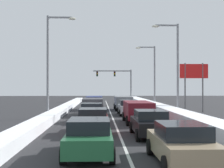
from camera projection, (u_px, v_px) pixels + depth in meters
The scene contains 19 objects.
ground_plane at pixel (113, 119), 26.94m from camera, with size 142.15×142.15×0.00m, color #28282B.
lane_stripe_between_right_lane_and_center_lane at pixel (111, 114), 32.41m from camera, with size 0.14×60.14×0.01m, color silver.
snow_bank_right_shoulder at pixel (161, 109), 32.62m from camera, with size 1.74×60.14×0.90m, color white.
snow_bank_left_shoulder at pixel (60, 111), 32.20m from camera, with size 1.25×60.14×0.64m, color white.
sedan_tan_right_lane_nearest at pixel (181, 143), 11.20m from camera, with size 2.00×4.50×1.51m.
sedan_black_right_lane_second at pixel (150, 123), 17.46m from camera, with size 2.00×4.50×1.51m.
suv_maroon_right_lane_third at pixel (138, 110), 24.01m from camera, with size 2.16×4.90×1.67m.
sedan_silver_right_lane_fourth at pixel (128, 107), 31.11m from camera, with size 2.00×4.50×1.51m.
suv_gray_right_lane_fifth at pixel (123, 102), 37.38m from camera, with size 2.16×4.90×1.67m.
sedan_green_center_lane_nearest at pixel (89, 137), 12.64m from camera, with size 2.00×4.50×1.51m.
sedan_red_center_lane_second at pixel (93, 120), 18.87m from camera, with size 2.00×4.50×1.51m.
sedan_white_center_lane_third at pixel (92, 112), 25.11m from camera, with size 2.00×4.50×1.51m.
suv_charcoal_center_lane_fourth at pixel (93, 105), 30.95m from camera, with size 2.16×4.90×1.67m.
suv_navy_center_lane_fifth at pixel (94, 102), 37.73m from camera, with size 2.16×4.90×1.67m.
traffic_light_gantry at pixel (119, 78), 59.85m from camera, with size 7.54×0.47×6.20m.
street_lamp_right_near at pixel (174, 61), 29.96m from camera, with size 2.66×0.36×9.00m.
street_lamp_right_mid at pixel (152, 71), 40.87m from camera, with size 2.66×0.36×8.27m.
street_lamp_left_mid at pixel (51, 58), 27.95m from camera, with size 2.66×0.36×9.32m.
roadside_sign_right at pixel (194, 76), 34.36m from camera, with size 3.20×0.16×5.50m.
Camera 1 is at (-1.15, -5.08, 2.82)m, focal length 49.26 mm.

